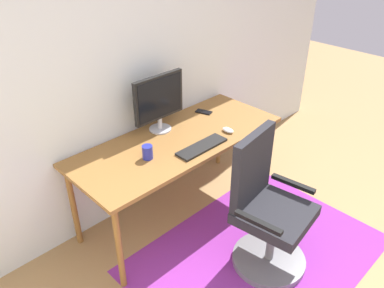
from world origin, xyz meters
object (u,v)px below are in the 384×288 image
at_px(keyboard, 202,147).
at_px(office_chair, 266,216).
at_px(desk, 179,145).
at_px(coffee_cup, 147,152).
at_px(monitor, 159,100).
at_px(computer_mouse, 228,130).
at_px(cell_phone, 204,112).

height_order(keyboard, office_chair, office_chair).
xyz_separation_m(desk, coffee_cup, (-0.35, -0.05, 0.11)).
distance_m(monitor, coffee_cup, 0.48).
height_order(desk, computer_mouse, computer_mouse).
bearing_deg(office_chair, computer_mouse, 57.85).
height_order(coffee_cup, office_chair, office_chair).
bearing_deg(monitor, office_chair, -85.36).
bearing_deg(desk, coffee_cup, -171.55).
bearing_deg(keyboard, cell_phone, 42.79).
height_order(computer_mouse, coffee_cup, coffee_cup).
relative_size(keyboard, computer_mouse, 4.13).
relative_size(coffee_cup, cell_phone, 0.73).
xyz_separation_m(monitor, cell_phone, (0.48, -0.03, -0.26)).
bearing_deg(coffee_cup, monitor, 37.71).
relative_size(desk, cell_phone, 12.44).
bearing_deg(coffee_cup, office_chair, -61.04).
bearing_deg(coffee_cup, keyboard, -24.21).
bearing_deg(monitor, desk, -88.16).
bearing_deg(office_chair, desk, 87.21).
distance_m(desk, computer_mouse, 0.41).
xyz_separation_m(desk, office_chair, (0.08, -0.82, -0.26)).
height_order(desk, office_chair, office_chair).
distance_m(monitor, cell_phone, 0.54).
xyz_separation_m(monitor, coffee_cup, (-0.34, -0.26, -0.21)).
distance_m(keyboard, computer_mouse, 0.32).
bearing_deg(keyboard, office_chair, -85.60).
distance_m(desk, cell_phone, 0.51).
bearing_deg(keyboard, monitor, 94.96).
xyz_separation_m(desk, monitor, (-0.01, 0.21, 0.33)).
xyz_separation_m(computer_mouse, office_chair, (-0.28, -0.62, -0.34)).
relative_size(computer_mouse, cell_phone, 0.74).
bearing_deg(cell_phone, computer_mouse, -125.79).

